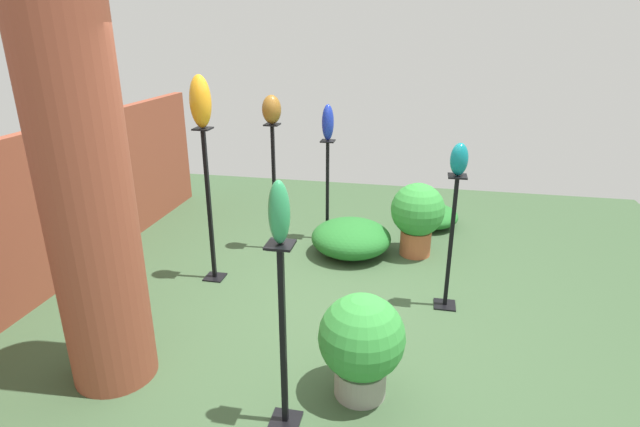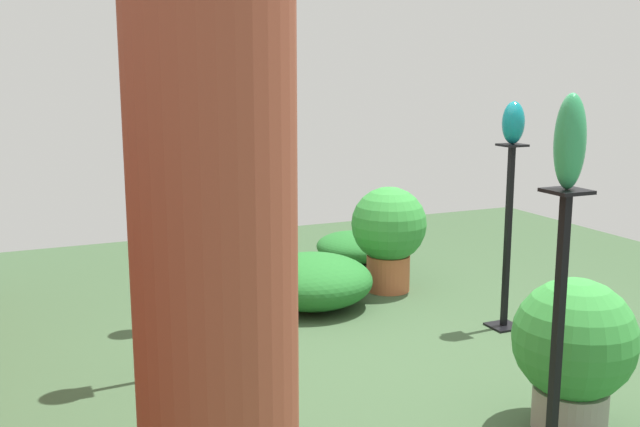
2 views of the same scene
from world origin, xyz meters
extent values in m
plane|color=#385133|center=(0.00, 0.00, 0.00)|extent=(8.00, 8.00, 0.00)
cube|color=brown|center=(0.00, 2.77, 0.80)|extent=(5.60, 0.12, 1.59)
cylinder|color=brown|center=(-1.26, 1.42, 1.33)|extent=(0.60, 0.60, 2.67)
cube|color=black|center=(1.19, 0.88, 0.01)|extent=(0.20, 0.20, 0.01)
cube|color=black|center=(1.19, 0.88, 0.74)|extent=(0.04, 0.04, 1.49)
cube|color=black|center=(1.19, 0.88, 1.48)|extent=(0.16, 0.16, 0.02)
cube|color=black|center=(0.24, -1.06, 0.01)|extent=(0.20, 0.20, 0.01)
cube|color=black|center=(0.24, -1.06, 0.64)|extent=(0.04, 0.04, 1.28)
cube|color=black|center=(0.24, -1.06, 1.27)|extent=(0.16, 0.16, 0.02)
cube|color=black|center=(-1.49, 0.03, 0.01)|extent=(0.20, 0.20, 0.01)
cube|color=black|center=(-1.49, 0.03, 0.65)|extent=(0.04, 0.04, 1.30)
cube|color=black|center=(-1.49, 0.03, 1.29)|extent=(0.16, 0.16, 0.02)
cube|color=black|center=(1.60, 0.33, 0.01)|extent=(0.20, 0.20, 0.01)
cube|color=black|center=(1.60, 0.33, 0.62)|extent=(0.04, 0.04, 1.24)
cube|color=black|center=(1.60, 0.33, 1.23)|extent=(0.16, 0.16, 0.02)
cube|color=black|center=(0.33, 1.30, 0.01)|extent=(0.20, 0.20, 0.01)
cube|color=black|center=(0.33, 1.30, 0.79)|extent=(0.04, 0.04, 1.58)
cube|color=black|center=(0.33, 1.30, 1.58)|extent=(0.16, 0.16, 0.02)
ellipsoid|color=brown|center=(1.19, 0.88, 1.64)|extent=(0.19, 0.21, 0.31)
ellipsoid|color=#0F727A|center=(0.24, -1.06, 1.42)|extent=(0.14, 0.15, 0.28)
ellipsoid|color=#2D9356|center=(-1.49, 0.03, 1.49)|extent=(0.12, 0.13, 0.38)
ellipsoid|color=#192D9E|center=(1.60, 0.33, 1.45)|extent=(0.15, 0.14, 0.42)
ellipsoid|color=orange|center=(0.33, 1.30, 1.83)|extent=(0.20, 0.20, 0.49)
cylinder|color=#B25B38|center=(1.35, -0.75, 0.15)|extent=(0.35, 0.35, 0.29)
sphere|color=#338C38|center=(1.35, -0.75, 0.55)|extent=(0.60, 0.60, 0.60)
cylinder|color=gray|center=(-1.11, -0.42, 0.11)|extent=(0.37, 0.37, 0.21)
sphere|color=#338C38|center=(-1.11, -0.42, 0.47)|extent=(0.61, 0.61, 0.61)
ellipsoid|color=#236B28|center=(1.21, -0.02, 0.20)|extent=(0.89, 0.92, 0.40)
ellipsoid|color=#236B28|center=(2.31, -0.92, 0.14)|extent=(0.77, 0.71, 0.27)
camera|label=1|loc=(-4.03, -0.72, 2.47)|focal=28.00mm
camera|label=2|loc=(-3.79, 2.12, 1.77)|focal=42.00mm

